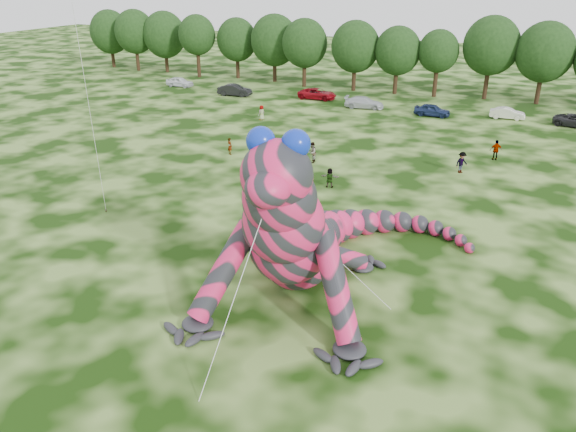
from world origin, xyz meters
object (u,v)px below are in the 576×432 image
(spectator_5, at_px, (330,178))
(spectator_1, at_px, (312,152))
(car_3, at_px, (364,103))
(tree_8, at_px, (397,60))
(inflatable_gecko, at_px, (304,195))
(car_2, at_px, (317,94))
(tree_0, at_px, (111,39))
(tree_5, at_px, (275,48))
(tree_7, at_px, (355,56))
(tree_9, at_px, (437,63))
(car_4, at_px, (432,110))
(spectator_4, at_px, (262,113))
(car_0, at_px, (180,82))
(car_1, at_px, (235,90))
(car_5, at_px, (507,113))
(spectator_2, at_px, (462,162))
(tree_3, at_px, (198,46))
(tree_4, at_px, (237,48))
(tree_2, at_px, (165,42))
(tree_11, at_px, (543,63))
(tree_10, at_px, (490,58))
(spectator_0, at_px, (230,146))
(tree_6, at_px, (304,53))
(spectator_3, at_px, (496,150))
(tree_1, at_px, (136,40))

(spectator_5, xyz_separation_m, spectator_1, (-3.54, 5.08, 0.15))
(car_3, relative_size, spectator_1, 2.57)
(tree_8, bearing_deg, spectator_5, -83.34)
(inflatable_gecko, height_order, car_2, inflatable_gecko)
(tree_0, relative_size, tree_5, 0.97)
(tree_7, bearing_deg, tree_9, 2.78)
(car_4, xyz_separation_m, spectator_4, (-17.27, -9.75, 0.12))
(car_0, xyz_separation_m, car_1, (10.44, -2.33, 0.06))
(tree_7, height_order, spectator_1, tree_7)
(inflatable_gecko, distance_m, spectator_1, 20.48)
(car_0, distance_m, car_5, 45.01)
(tree_5, xyz_separation_m, spectator_2, (32.17, -31.17, -3.99))
(tree_3, bearing_deg, car_0, -77.71)
(tree_4, height_order, spectator_4, tree_4)
(car_2, xyz_separation_m, car_4, (15.57, -3.08, 0.00))
(tree_5, distance_m, spectator_4, 23.96)
(tree_2, xyz_separation_m, tree_3, (7.30, -1.69, -0.10))
(tree_4, distance_m, tree_8, 25.48)
(tree_7, distance_m, car_0, 25.44)
(tree_4, xyz_separation_m, car_2, (17.02, -9.37, -3.83))
(spectator_1, bearing_deg, spectator_2, 92.99)
(car_0, distance_m, spectator_2, 48.25)
(tree_11, distance_m, car_2, 28.19)
(tree_10, distance_m, spectator_1, 35.88)
(car_2, bearing_deg, tree_11, -74.46)
(tree_8, distance_m, tree_9, 5.30)
(tree_11, bearing_deg, tree_3, -178.70)
(tree_9, bearing_deg, tree_2, 178.16)
(tree_10, bearing_deg, car_1, -159.11)
(tree_11, xyz_separation_m, spectator_0, (-24.96, -34.48, -4.25))
(tree_0, xyz_separation_m, tree_5, (31.43, -0.80, 0.14))
(car_0, bearing_deg, tree_6, -65.28)
(tree_11, xyz_separation_m, spectator_5, (-13.63, -38.64, -4.26))
(tree_5, distance_m, tree_8, 18.97)
(tree_0, xyz_separation_m, tree_11, (68.34, -1.04, 0.28))
(inflatable_gecko, xyz_separation_m, car_1, (-27.22, 40.96, -4.11))
(tree_0, height_order, tree_2, tree_2)
(tree_11, xyz_separation_m, spectator_3, (-2.46, -26.14, -4.12))
(tree_2, height_order, spectator_3, tree_2)
(car_1, relative_size, car_3, 0.96)
(car_5, distance_m, spectator_0, 33.23)
(tree_9, xyz_separation_m, car_2, (-13.69, -8.00, -3.64))
(tree_0, bearing_deg, car_2, -13.27)
(tree_7, xyz_separation_m, tree_8, (5.86, 0.18, -0.27))
(car_3, bearing_deg, spectator_0, 158.83)
(car_1, relative_size, spectator_5, 2.95)
(spectator_0, bearing_deg, car_5, -99.77)
(spectator_5, distance_m, spectator_4, 22.31)
(spectator_5, bearing_deg, tree_5, -70.17)
(tree_1, relative_size, tree_7, 1.04)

